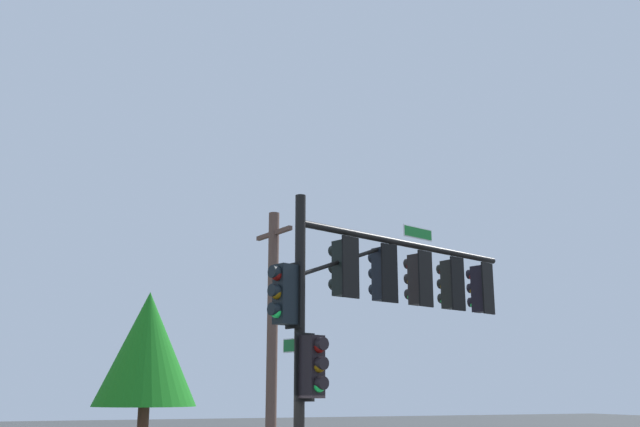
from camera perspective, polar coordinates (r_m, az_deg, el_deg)
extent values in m
cylinder|color=black|center=(13.45, -1.63, -11.50)|extent=(0.20, 0.20, 6.25)
cylinder|color=black|center=(15.93, 7.03, -2.44)|extent=(5.89, 2.24, 0.14)
cylinder|color=black|center=(14.62, 2.63, -3.49)|extent=(2.68, 1.03, 1.08)
cube|color=black|center=(14.39, 1.88, -4.34)|extent=(0.43, 0.45, 1.10)
cube|color=black|center=(14.25, 2.43, -4.24)|extent=(0.43, 0.19, 1.22)
sphere|color=maroon|center=(14.60, 1.32, -3.12)|extent=(0.22, 0.22, 0.22)
cylinder|color=black|center=(14.65, 1.16, -2.97)|extent=(0.27, 0.21, 0.23)
sphere|color=#855607|center=(14.54, 1.33, -4.44)|extent=(0.22, 0.22, 0.22)
cylinder|color=black|center=(14.59, 1.16, -4.28)|extent=(0.27, 0.21, 0.23)
sphere|color=#20FF59|center=(14.48, 1.33, -5.77)|extent=(0.22, 0.22, 0.22)
cylinder|color=black|center=(14.54, 1.17, -5.60)|extent=(0.27, 0.21, 0.23)
cube|color=black|center=(15.18, 4.99, -4.80)|extent=(0.41, 0.44, 1.10)
cube|color=black|center=(15.04, 5.51, -4.70)|extent=(0.43, 0.17, 1.22)
sphere|color=maroon|center=(15.38, 4.45, -3.64)|extent=(0.22, 0.22, 0.22)
cylinder|color=black|center=(15.43, 4.29, -3.49)|extent=(0.26, 0.20, 0.23)
sphere|color=#855607|center=(15.33, 4.47, -4.89)|extent=(0.22, 0.22, 0.22)
cylinder|color=black|center=(15.38, 4.31, -4.74)|extent=(0.26, 0.20, 0.23)
sphere|color=#20FF59|center=(15.28, 4.49, -6.15)|extent=(0.22, 0.22, 0.22)
cylinder|color=black|center=(15.33, 4.34, -5.99)|extent=(0.26, 0.20, 0.23)
cube|color=black|center=(16.01, 7.79, -5.20)|extent=(0.43, 0.45, 1.10)
cube|color=black|center=(15.89, 8.34, -5.11)|extent=(0.43, 0.19, 1.22)
sphere|color=maroon|center=(16.19, 7.21, -4.09)|extent=(0.22, 0.22, 0.22)
cylinder|color=black|center=(16.24, 7.04, -3.95)|extent=(0.27, 0.21, 0.23)
sphere|color=#855607|center=(16.14, 7.24, -5.28)|extent=(0.22, 0.22, 0.22)
cylinder|color=black|center=(16.19, 7.08, -5.13)|extent=(0.27, 0.21, 0.23)
sphere|color=#20FF59|center=(16.09, 7.28, -6.48)|extent=(0.22, 0.22, 0.22)
cylinder|color=black|center=(16.14, 7.11, -6.33)|extent=(0.27, 0.21, 0.23)
cube|color=black|center=(16.88, 10.31, -5.54)|extent=(0.42, 0.44, 1.10)
cube|color=black|center=(16.75, 10.84, -5.46)|extent=(0.43, 0.18, 1.22)
sphere|color=maroon|center=(17.05, 9.74, -4.50)|extent=(0.22, 0.22, 0.22)
cylinder|color=black|center=(17.10, 9.58, -4.36)|extent=(0.26, 0.21, 0.23)
sphere|color=#855607|center=(17.00, 9.79, -5.63)|extent=(0.22, 0.22, 0.22)
cylinder|color=black|center=(17.05, 9.63, -5.49)|extent=(0.26, 0.21, 0.23)
sphere|color=#20FF59|center=(16.96, 9.84, -6.76)|extent=(0.22, 0.22, 0.22)
cylinder|color=black|center=(17.00, 9.67, -6.62)|extent=(0.26, 0.21, 0.23)
cube|color=black|center=(17.77, 12.58, -5.85)|extent=(0.43, 0.45, 1.10)
cube|color=black|center=(17.66, 13.13, -5.77)|extent=(0.42, 0.20, 1.22)
sphere|color=maroon|center=(17.93, 11.99, -4.85)|extent=(0.22, 0.22, 0.22)
cylinder|color=black|center=(17.97, 11.83, -4.71)|extent=(0.27, 0.22, 0.23)
sphere|color=#855607|center=(17.88, 12.05, -5.92)|extent=(0.22, 0.22, 0.22)
cylinder|color=black|center=(17.92, 11.88, -5.79)|extent=(0.27, 0.22, 0.23)
sphere|color=#20FF59|center=(17.84, 12.10, -7.00)|extent=(0.22, 0.22, 0.22)
cylinder|color=black|center=(17.88, 11.94, -6.87)|extent=(0.27, 0.22, 0.23)
cube|color=black|center=(13.34, -2.76, -6.39)|extent=(0.45, 0.42, 1.10)
cube|color=black|center=(13.46, -2.09, -6.47)|extent=(0.19, 0.43, 1.22)
sphere|color=maroon|center=(13.26, -3.42, -4.86)|extent=(0.22, 0.22, 0.22)
cylinder|color=black|center=(13.23, -3.62, -4.62)|extent=(0.21, 0.26, 0.23)
sphere|color=#855607|center=(13.21, -3.44, -6.31)|extent=(0.22, 0.22, 0.22)
cylinder|color=black|center=(13.18, -3.64, -6.08)|extent=(0.21, 0.26, 0.23)
sphere|color=#20FF59|center=(13.17, -3.46, -7.78)|extent=(0.22, 0.22, 0.22)
cylinder|color=black|center=(13.14, -3.66, -7.55)|extent=(0.21, 0.26, 0.23)
cube|color=black|center=(13.18, -0.64, -11.99)|extent=(0.42, 0.45, 1.10)
cube|color=black|center=(13.34, -1.21, -12.01)|extent=(0.43, 0.19, 1.22)
sphere|color=maroon|center=(13.05, -0.05, -10.48)|extent=(0.22, 0.22, 0.22)
cylinder|color=black|center=(13.01, 0.13, -10.25)|extent=(0.26, 0.21, 0.23)
sphere|color=#855607|center=(13.03, -0.05, -11.97)|extent=(0.22, 0.22, 0.22)
cylinder|color=black|center=(12.99, 0.13, -11.75)|extent=(0.26, 0.21, 0.23)
sphere|color=#20FF59|center=(13.03, -0.05, -13.47)|extent=(0.22, 0.22, 0.22)
cylinder|color=black|center=(12.98, 0.13, -13.25)|extent=(0.26, 0.21, 0.23)
cube|color=white|center=(16.22, 7.73, -1.54)|extent=(0.89, 0.34, 0.26)
cube|color=#17732A|center=(16.22, 7.73, -1.54)|extent=(0.86, 0.33, 0.22)
cube|color=white|center=(13.47, -1.62, -10.33)|extent=(0.34, 0.89, 0.26)
cube|color=#176A2F|center=(13.47, -1.62, -10.33)|extent=(0.33, 0.86, 0.22)
cylinder|color=brown|center=(20.25, -3.81, -10.41)|extent=(0.30, 0.30, 7.57)
cube|color=brown|center=(20.68, -3.67, -1.58)|extent=(0.52, 1.78, 0.12)
cone|color=#1B761D|center=(24.64, -13.49, -10.30)|extent=(3.32, 3.32, 3.69)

